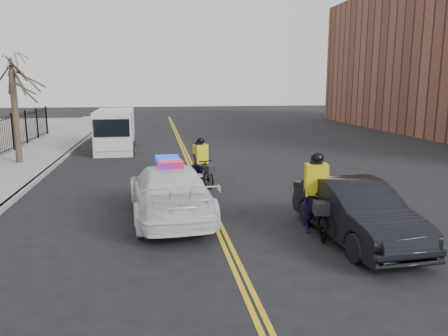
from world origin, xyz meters
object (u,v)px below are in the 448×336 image
Objects in this scene: police_cruiser at (170,191)px; cargo_van at (115,131)px; cyclist_near at (315,205)px; dark_sedan at (356,211)px; cyclist_far at (201,167)px.

cargo_van is at bearing -83.09° from police_cruiser.
police_cruiser is 2.42× the size of cyclist_near.
police_cruiser is 3.95m from cyclist_near.
dark_sedan is at bearing -67.34° from cargo_van.
cargo_van is (-6.71, 15.20, 0.37)m from dark_sedan.
cargo_van is at bearing 87.85° from cyclist_far.
police_cruiser is at bearing 145.41° from dark_sedan.
cyclist_far is (-2.25, 5.35, -0.00)m from cyclist_near.
dark_sedan is 2.37× the size of cyclist_far.
dark_sedan is 0.81× the size of cargo_van.
cyclist_near is 1.20× the size of cyclist_far.
cyclist_near is at bearing -68.83° from cargo_van.
police_cruiser is 1.22× the size of dark_sedan.
police_cruiser is 3.70m from cyclist_far.
cyclist_far is at bearing 112.77° from dark_sedan.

